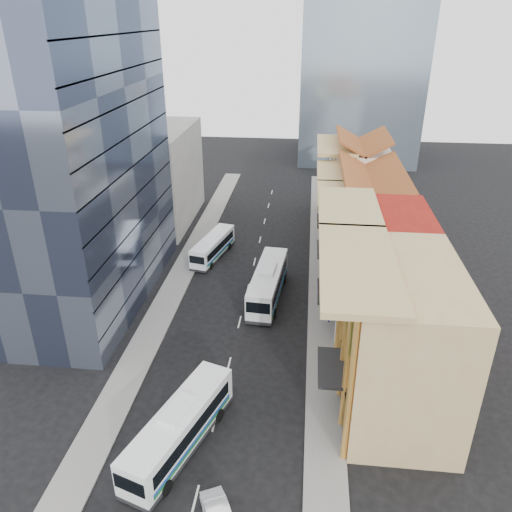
# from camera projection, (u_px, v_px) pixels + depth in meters

# --- Properties ---
(ground) EXTENTS (200.00, 200.00, 0.00)m
(ground) POSITION_uv_depth(u_px,v_px,m) (212.00, 431.00, 37.95)
(ground) COLOR black
(ground) RESTS_ON ground
(sidewalk_right) EXTENTS (3.00, 90.00, 0.15)m
(sidewalk_right) POSITION_uv_depth(u_px,v_px,m) (322.00, 292.00, 56.77)
(sidewalk_right) COLOR slate
(sidewalk_right) RESTS_ON ground
(sidewalk_left) EXTENTS (3.00, 90.00, 0.15)m
(sidewalk_left) POSITION_uv_depth(u_px,v_px,m) (176.00, 284.00, 58.42)
(sidewalk_left) COLOR slate
(sidewalk_left) RESTS_ON ground
(shophouse_tan) EXTENTS (8.00, 14.00, 12.00)m
(shophouse_tan) POSITION_uv_depth(u_px,v_px,m) (400.00, 339.00, 38.44)
(shophouse_tan) COLOR tan
(shophouse_tan) RESTS_ON ground
(shophouse_red) EXTENTS (8.00, 10.00, 12.00)m
(shophouse_red) POSITION_uv_depth(u_px,v_px,m) (382.00, 268.00, 49.18)
(shophouse_red) COLOR maroon
(shophouse_red) RESTS_ON ground
(shophouse_cream_near) EXTENTS (8.00, 9.00, 10.00)m
(shophouse_cream_near) POSITION_uv_depth(u_px,v_px,m) (371.00, 239.00, 58.11)
(shophouse_cream_near) COLOR silver
(shophouse_cream_near) RESTS_ON ground
(shophouse_cream_mid) EXTENTS (8.00, 9.00, 10.00)m
(shophouse_cream_mid) POSITION_uv_depth(u_px,v_px,m) (365.00, 211.00, 66.16)
(shophouse_cream_mid) COLOR silver
(shophouse_cream_mid) RESTS_ON ground
(shophouse_cream_far) EXTENTS (8.00, 12.00, 11.00)m
(shophouse_cream_far) POSITION_uv_depth(u_px,v_px,m) (359.00, 184.00, 75.33)
(shophouse_cream_far) COLOR silver
(shophouse_cream_far) RESTS_ON ground
(office_tower) EXTENTS (12.00, 26.00, 30.00)m
(office_tower) POSITION_uv_depth(u_px,v_px,m) (75.00, 164.00, 50.05)
(office_tower) COLOR #384159
(office_tower) RESTS_ON ground
(office_block_far) EXTENTS (10.00, 18.00, 14.00)m
(office_block_far) POSITION_uv_depth(u_px,v_px,m) (157.00, 176.00, 74.01)
(office_block_far) COLOR gray
(office_block_far) RESTS_ON ground
(bus_left_near) EXTENTS (6.23, 11.80, 3.70)m
(bus_left_near) POSITION_uv_depth(u_px,v_px,m) (180.00, 427.00, 35.80)
(bus_left_near) COLOR white
(bus_left_near) RESTS_ON ground
(bus_left_far) EXTENTS (4.38, 10.02, 3.13)m
(bus_left_far) POSITION_uv_depth(u_px,v_px,m) (213.00, 246.00, 64.41)
(bus_left_far) COLOR white
(bus_left_far) RESTS_ON ground
(bus_right) EXTENTS (3.77, 12.21, 3.86)m
(bus_right) POSITION_uv_depth(u_px,v_px,m) (268.00, 283.00, 54.95)
(bus_right) COLOR silver
(bus_right) RESTS_ON ground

